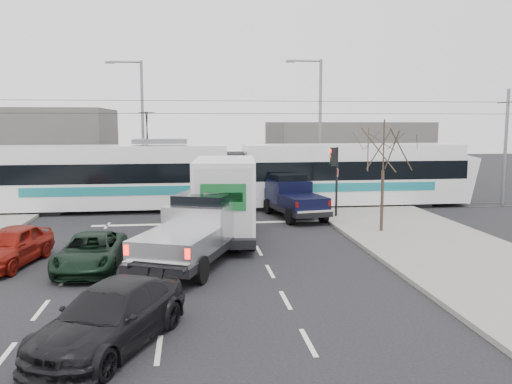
{
  "coord_description": "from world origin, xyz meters",
  "views": [
    {
      "loc": [
        -0.94,
        -20.67,
        5.05
      ],
      "look_at": [
        2.09,
        4.07,
        1.8
      ],
      "focal_mm": 38.0,
      "sensor_mm": 36.0,
      "label": 1
    }
  ],
  "objects": [
    {
      "name": "silver_pickup",
      "position": [
        -0.74,
        -1.41,
        1.19
      ],
      "size": [
        4.45,
        6.94,
        2.39
      ],
      "rotation": [
        0.0,
        0.0,
        -0.37
      ],
      "color": "black",
      "rests_on": "ground"
    },
    {
      "name": "ground",
      "position": [
        0.0,
        0.0,
        0.0
      ],
      "size": [
        120.0,
        120.0,
        0.0
      ],
      "primitive_type": "plane",
      "color": "black",
      "rests_on": "ground"
    },
    {
      "name": "rails",
      "position": [
        0.0,
        10.0,
        0.01
      ],
      "size": [
        60.0,
        1.6,
        0.03
      ],
      "primitive_type": "cube",
      "color": "#33302D",
      "rests_on": "ground"
    },
    {
      "name": "traffic_signal",
      "position": [
        6.47,
        6.5,
        2.74
      ],
      "size": [
        0.44,
        0.44,
        3.6
      ],
      "color": "black",
      "rests_on": "ground"
    },
    {
      "name": "catenary",
      "position": [
        0.0,
        10.0,
        3.88
      ],
      "size": [
        60.0,
        0.2,
        7.0
      ],
      "color": "black",
      "rests_on": "ground"
    },
    {
      "name": "street_lamp_near",
      "position": [
        7.31,
        14.0,
        5.11
      ],
      "size": [
        2.38,
        0.25,
        9.0
      ],
      "color": "slate",
      "rests_on": "ground"
    },
    {
      "name": "navy_pickup",
      "position": [
        4.43,
        7.33,
        1.1
      ],
      "size": [
        2.87,
        5.54,
        2.22
      ],
      "rotation": [
        0.0,
        0.0,
        0.19
      ],
      "color": "black",
      "rests_on": "ground"
    },
    {
      "name": "green_car",
      "position": [
        -4.36,
        -1.98,
        0.61
      ],
      "size": [
        2.14,
        4.43,
        1.22
      ],
      "primitive_type": "imported",
      "rotation": [
        0.0,
        0.0,
        -0.03
      ],
      "color": "black",
      "rests_on": "ground"
    },
    {
      "name": "bare_tree",
      "position": [
        7.6,
        2.5,
        3.79
      ],
      "size": [
        2.4,
        2.4,
        5.0
      ],
      "color": "#47382B",
      "rests_on": "ground"
    },
    {
      "name": "red_car",
      "position": [
        -7.27,
        -1.13,
        0.7
      ],
      "size": [
        2.43,
        4.36,
        1.4
      ],
      "primitive_type": "imported",
      "rotation": [
        0.0,
        0.0,
        -0.2
      ],
      "color": "maroon",
      "rests_on": "ground"
    },
    {
      "name": "street_lamp_far",
      "position": [
        -4.19,
        16.0,
        5.11
      ],
      "size": [
        2.38,
        0.25,
        9.0
      ],
      "color": "slate",
      "rests_on": "ground"
    },
    {
      "name": "sidewalk_right",
      "position": [
        9.0,
        0.0,
        0.07
      ],
      "size": [
        6.0,
        60.0,
        0.15
      ],
      "primitive_type": "cube",
      "color": "gray",
      "rests_on": "ground"
    },
    {
      "name": "box_truck",
      "position": [
        0.53,
        2.12,
        1.74
      ],
      "size": [
        3.03,
        7.22,
        3.52
      ],
      "rotation": [
        0.0,
        0.0,
        -0.09
      ],
      "color": "black",
      "rests_on": "ground"
    },
    {
      "name": "tram",
      "position": [
        1.58,
        10.4,
        1.97
      ],
      "size": [
        27.18,
        3.12,
        5.54
      ],
      "rotation": [
        0.0,
        0.0,
        0.01
      ],
      "color": "white",
      "rests_on": "ground"
    },
    {
      "name": "dark_car",
      "position": [
        -2.77,
        -8.64,
        0.69
      ],
      "size": [
        3.76,
        5.13,
        1.38
      ],
      "primitive_type": "imported",
      "rotation": [
        0.0,
        0.0,
        -0.44
      ],
      "color": "black",
      "rests_on": "ground"
    },
    {
      "name": "building_right",
      "position": [
        12.0,
        24.0,
        2.5
      ],
      "size": [
        12.0,
        10.0,
        5.0
      ],
      "primitive_type": "cube",
      "color": "#625C59",
      "rests_on": "ground"
    },
    {
      "name": "building_left",
      "position": [
        -14.0,
        22.0,
        3.0
      ],
      "size": [
        14.0,
        10.0,
        6.0
      ],
      "primitive_type": "cube",
      "color": "#625C59",
      "rests_on": "ground"
    }
  ]
}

